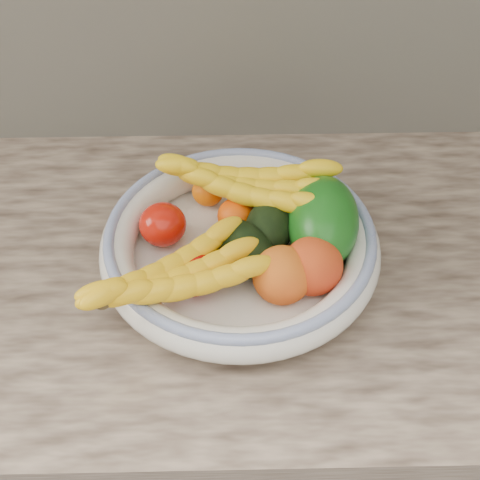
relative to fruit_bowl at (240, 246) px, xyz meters
name	(u,v)px	position (x,y,z in m)	size (l,w,h in m)	color
kitchen_counter	(240,416)	(0.00, 0.03, -0.48)	(2.44, 0.66, 1.40)	brown
fruit_bowl	(240,246)	(0.00, 0.00, 0.00)	(0.39, 0.39, 0.08)	silver
clementine_back_left	(208,191)	(-0.05, 0.11, 0.01)	(0.05, 0.05, 0.04)	orange
clementine_back_right	(266,198)	(0.04, 0.09, 0.01)	(0.06, 0.06, 0.05)	#F25005
clementine_back_mid	(237,216)	(0.00, 0.05, 0.01)	(0.06, 0.06, 0.05)	#FA5505
tomato_left	(163,224)	(-0.11, 0.03, 0.01)	(0.07, 0.07, 0.06)	red
tomato_near_left	(191,272)	(-0.07, -0.06, 0.01)	(0.07, 0.07, 0.06)	#A90403
avocado_center	(244,249)	(0.01, -0.02, 0.02)	(0.07, 0.10, 0.07)	black
avocado_right	(270,227)	(0.04, 0.02, 0.02)	(0.07, 0.10, 0.07)	black
green_mango	(323,221)	(0.11, 0.02, 0.03)	(0.10, 0.15, 0.11)	#0F500F
peach_front	(282,275)	(0.05, -0.07, 0.02)	(0.08, 0.08, 0.08)	orange
peach_right	(313,266)	(0.09, -0.06, 0.02)	(0.08, 0.08, 0.08)	orange
banana_bunch_back	(246,188)	(0.01, 0.08, 0.04)	(0.28, 0.11, 0.08)	yellow
banana_bunch_front	(173,281)	(-0.09, -0.09, 0.03)	(0.27, 0.11, 0.07)	yellow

